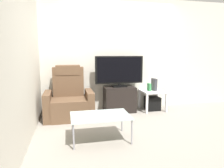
{
  "coord_description": "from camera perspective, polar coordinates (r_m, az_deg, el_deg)",
  "views": [
    {
      "loc": [
        -1.28,
        -3.56,
        1.33
      ],
      "look_at": [
        -0.37,
        0.5,
        0.7
      ],
      "focal_mm": 32.56,
      "sensor_mm": 36.0,
      "label": 1
    }
  ],
  "objects": [
    {
      "name": "wall_side",
      "position": [
        3.61,
        -22.4,
        7.48
      ],
      "size": [
        0.06,
        4.48,
        2.6
      ],
      "primitive_type": "cube",
      "color": "beige",
      "rests_on": "ground"
    },
    {
      "name": "cell_phone",
      "position": [
        3.21,
        -4.75,
        -8.29
      ],
      "size": [
        0.1,
        0.16,
        0.01
      ],
      "primitive_type": "cube",
      "rotation": [
        0.0,
        0.0,
        0.22
      ],
      "color": "#B7B7BC",
      "rests_on": "coffee_table"
    },
    {
      "name": "wall_back",
      "position": [
        4.86,
        2.66,
        8.26
      ],
      "size": [
        6.4,
        0.06,
        2.6
      ],
      "primitive_type": "cube",
      "color": "beige",
      "rests_on": "ground"
    },
    {
      "name": "coffee_table",
      "position": [
        3.16,
        -3.28,
        -9.13
      ],
      "size": [
        0.9,
        0.6,
        0.39
      ],
      "color": "#B2C6C1",
      "rests_on": "ground"
    },
    {
      "name": "television",
      "position": [
        4.59,
        2.06,
        3.78
      ],
      "size": [
        1.1,
        0.2,
        0.7
      ],
      "color": "black",
      "rests_on": "tv_stand"
    },
    {
      "name": "book_upright",
      "position": [
        4.79,
        10.4,
        -0.85
      ],
      "size": [
        0.05,
        0.14,
        0.17
      ],
      "primitive_type": "cube",
      "color": "#388C4C",
      "rests_on": "side_table"
    },
    {
      "name": "game_console",
      "position": [
        4.86,
        11.75,
        -0.11
      ],
      "size": [
        0.07,
        0.2,
        0.28
      ],
      "primitive_type": "cube",
      "color": "#333338",
      "rests_on": "side_table"
    },
    {
      "name": "recliner_armchair",
      "position": [
        4.32,
        -12.0,
        -4.38
      ],
      "size": [
        0.98,
        0.78,
        1.08
      ],
      "rotation": [
        0.0,
        0.0,
        0.17
      ],
      "color": "brown",
      "rests_on": "ground"
    },
    {
      "name": "tv_stand",
      "position": [
        4.67,
        2.08,
        -4.27
      ],
      "size": [
        0.69,
        0.45,
        0.57
      ],
      "color": "black",
      "rests_on": "ground"
    },
    {
      "name": "ground_plane",
      "position": [
        4.01,
        6.87,
        -10.82
      ],
      "size": [
        6.4,
        6.4,
        0.0
      ],
      "primitive_type": "plane",
      "color": "gray"
    },
    {
      "name": "subwoofer_box",
      "position": [
        4.93,
        11.26,
        -5.34
      ],
      "size": [
        0.31,
        0.31,
        0.31
      ],
      "primitive_type": "cube",
      "color": "black",
      "rests_on": "ground"
    },
    {
      "name": "side_table",
      "position": [
        4.88,
        11.34,
        -2.63
      ],
      "size": [
        0.54,
        0.54,
        0.47
      ],
      "color": "white",
      "rests_on": "ground"
    }
  ]
}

